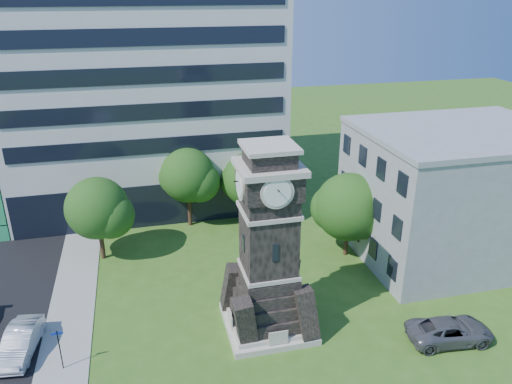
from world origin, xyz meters
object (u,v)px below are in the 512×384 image
object	(u,v)px
car_east_lot	(450,331)
street_sign	(59,346)
car_street_mid	(20,342)
clock_tower	(268,254)

from	to	relation	value
car_east_lot	street_sign	world-z (taller)	street_sign
car_east_lot	car_street_mid	bearing A→B (deg)	84.00
car_street_mid	car_east_lot	size ratio (longest dim) A/B	0.89
clock_tower	street_sign	xyz separation A→B (m)	(-12.43, -1.04, -3.62)
street_sign	car_street_mid	bearing A→B (deg)	138.31
car_east_lot	street_sign	bearing A→B (deg)	87.74
car_east_lot	street_sign	distance (m)	23.17
clock_tower	car_east_lot	bearing A→B (deg)	-21.40
clock_tower	car_street_mid	world-z (taller)	clock_tower
clock_tower	car_street_mid	xyz separation A→B (m)	(-14.97, 1.01, -4.51)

